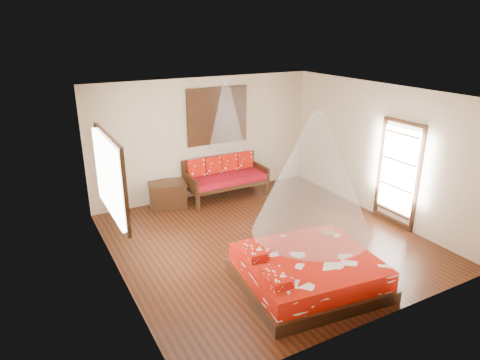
% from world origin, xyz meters
% --- Properties ---
extents(room, '(5.54, 5.54, 2.84)m').
position_xyz_m(room, '(0.00, 0.00, 1.40)').
color(room, black).
rests_on(room, ground).
extents(bed, '(2.28, 2.10, 0.64)m').
position_xyz_m(bed, '(-0.24, -1.60, 0.25)').
color(bed, black).
rests_on(bed, floor).
extents(daybed, '(1.92, 0.85, 0.97)m').
position_xyz_m(daybed, '(0.31, 2.39, 0.52)').
color(daybed, black).
rests_on(daybed, floor).
extents(storage_chest, '(0.95, 0.78, 0.57)m').
position_xyz_m(storage_chest, '(-1.10, 2.45, 0.29)').
color(storage_chest, black).
rests_on(storage_chest, floor).
extents(shutter_panel, '(1.52, 0.06, 1.32)m').
position_xyz_m(shutter_panel, '(0.31, 2.72, 1.90)').
color(shutter_panel, black).
rests_on(shutter_panel, wall_back).
extents(window_left, '(0.10, 1.74, 1.34)m').
position_xyz_m(window_left, '(-2.71, 0.20, 1.70)').
color(window_left, black).
rests_on(window_left, wall_left).
extents(glazed_door, '(0.08, 1.02, 2.16)m').
position_xyz_m(glazed_door, '(2.72, -0.60, 1.07)').
color(glazed_door, black).
rests_on(glazed_door, floor).
extents(wine_tray, '(0.25, 0.25, 0.20)m').
position_xyz_m(wine_tray, '(0.55, -1.10, 0.55)').
color(wine_tray, brown).
rests_on(wine_tray, bed).
extents(mosquito_net_main, '(1.78, 1.78, 1.80)m').
position_xyz_m(mosquito_net_main, '(-0.22, -1.60, 1.85)').
color(mosquito_net_main, white).
rests_on(mosquito_net_main, ceiling).
extents(mosquito_net_daybed, '(0.82, 0.82, 1.50)m').
position_xyz_m(mosquito_net_daybed, '(0.31, 2.25, 2.00)').
color(mosquito_net_daybed, white).
rests_on(mosquito_net_daybed, ceiling).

